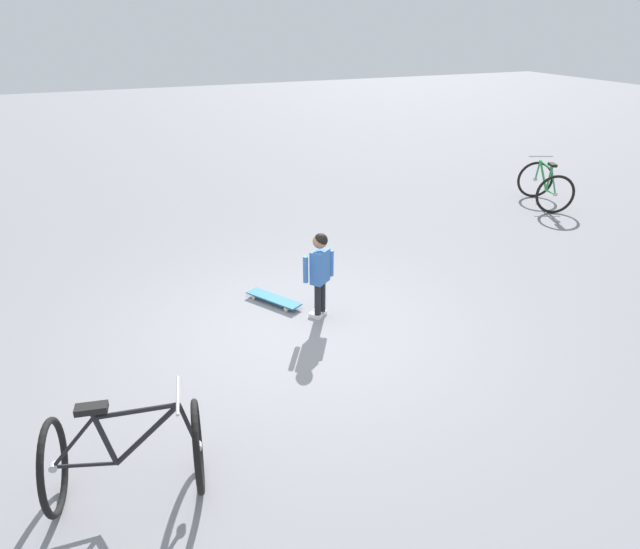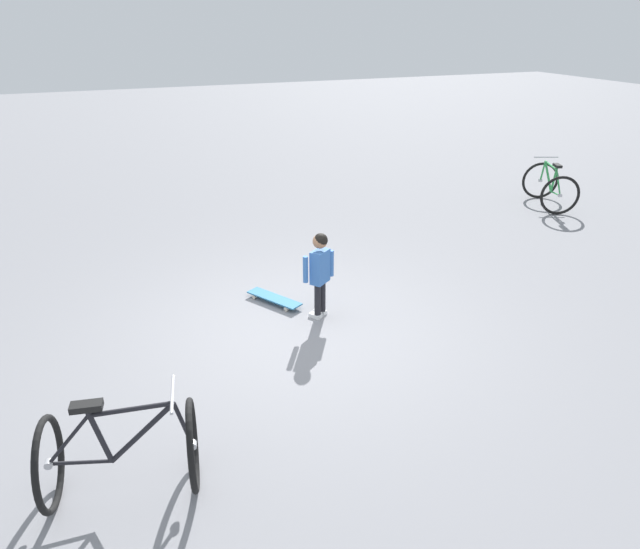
{
  "view_description": "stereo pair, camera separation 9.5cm",
  "coord_description": "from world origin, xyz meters",
  "px_view_note": "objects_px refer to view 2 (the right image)",
  "views": [
    {
      "loc": [
        -5.36,
        1.97,
        3.33
      ],
      "look_at": [
        0.29,
        -0.4,
        0.55
      ],
      "focal_mm": 32.48,
      "sensor_mm": 36.0,
      "label": 1
    },
    {
      "loc": [
        -5.4,
        1.88,
        3.33
      ],
      "look_at": [
        0.29,
        -0.4,
        0.55
      ],
      "focal_mm": 32.48,
      "sensor_mm": 36.0,
      "label": 2
    }
  ],
  "objects_px": {
    "skateboard": "(274,298)",
    "bicycle_near": "(122,451)",
    "child_person": "(320,266)",
    "bicycle_mid": "(550,186)"
  },
  "relations": [
    {
      "from": "child_person",
      "to": "skateboard",
      "type": "height_order",
      "value": "child_person"
    },
    {
      "from": "child_person",
      "to": "bicycle_near",
      "type": "bearing_deg",
      "value": 130.54
    },
    {
      "from": "child_person",
      "to": "bicycle_mid",
      "type": "relative_size",
      "value": 0.84
    },
    {
      "from": "skateboard",
      "to": "bicycle_mid",
      "type": "distance_m",
      "value": 6.32
    },
    {
      "from": "child_person",
      "to": "bicycle_near",
      "type": "height_order",
      "value": "child_person"
    },
    {
      "from": "bicycle_mid",
      "to": "child_person",
      "type": "bearing_deg",
      "value": 113.64
    },
    {
      "from": "child_person",
      "to": "bicycle_mid",
      "type": "bearing_deg",
      "value": -66.36
    },
    {
      "from": "child_person",
      "to": "bicycle_near",
      "type": "relative_size",
      "value": 0.9
    },
    {
      "from": "skateboard",
      "to": "bicycle_near",
      "type": "height_order",
      "value": "bicycle_near"
    },
    {
      "from": "child_person",
      "to": "bicycle_mid",
      "type": "xyz_separation_m",
      "value": [
        2.46,
        -5.62,
        -0.28
      ]
    }
  ]
}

